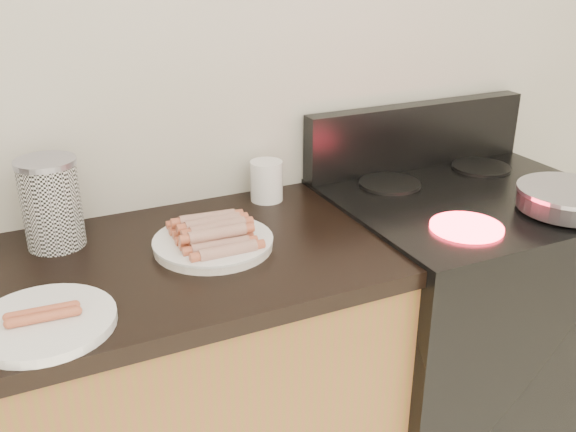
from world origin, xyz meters
name	(u,v)px	position (x,y,z in m)	size (l,w,h in m)	color
wall_back	(160,57)	(0.00, 2.00, 1.30)	(4.00, 0.04, 2.60)	silver
stove	(457,333)	(0.78, 1.68, 0.46)	(0.76, 0.65, 0.91)	black
stove_panel	(417,135)	(0.78, 1.96, 1.01)	(0.76, 0.06, 0.20)	black
burner_near_left	(466,227)	(0.61, 1.51, 0.92)	(0.18, 0.18, 0.01)	#FF1E2D
burner_near_right	(567,205)	(0.95, 1.51, 0.92)	(0.18, 0.18, 0.01)	black
burner_far_left	(390,184)	(0.61, 1.84, 0.92)	(0.18, 0.18, 0.01)	black
burner_far_right	(481,167)	(0.95, 1.84, 0.92)	(0.18, 0.18, 0.01)	black
frying_pan	(571,199)	(0.92, 1.47, 0.95)	(0.27, 0.46, 0.06)	#252528
main_plate	(213,244)	(0.02, 1.69, 0.91)	(0.28, 0.28, 0.02)	silver
side_plate	(44,323)	(-0.38, 1.51, 0.91)	(0.27, 0.27, 0.02)	white
hotdog_pile	(213,232)	(0.02, 1.69, 0.94)	(0.13, 0.22, 0.05)	#A2463D
plain_sausages	(43,314)	(-0.38, 1.51, 0.93)	(0.12, 0.05, 0.02)	tan
canister	(51,203)	(-0.32, 1.87, 1.01)	(0.14, 0.14, 0.21)	white
mug	(267,181)	(0.25, 1.92, 0.96)	(0.09, 0.09, 0.11)	white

